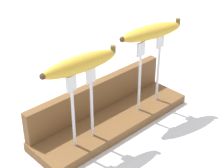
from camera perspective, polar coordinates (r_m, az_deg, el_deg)
The scene contains 7 objects.
ground_plane at distance 0.99m, azimuth 0.00°, elevation -6.21°, with size 3.00×3.00×0.00m, color silver.
wooden_board at distance 0.99m, azimuth 0.00°, elevation -5.65°, with size 0.45×0.13×0.02m, color brown.
board_backstop at distance 0.99m, azimuth -2.19°, elevation -1.77°, with size 0.45×0.02×0.08m, color brown.
fork_stand_left at distance 0.84m, azimuth -4.59°, elevation -2.61°, with size 0.08×0.01×0.18m.
fork_stand_right at distance 0.98m, azimuth 5.77°, elevation 2.66°, with size 0.10×0.01×0.20m.
banana_raised_left at distance 0.80m, azimuth -4.86°, elevation 3.09°, with size 0.19×0.05×0.04m.
banana_raised_right at distance 0.94m, azimuth 6.07°, elevation 7.94°, with size 0.19×0.07×0.04m.
Camera 1 is at (-0.56, -0.58, 0.58)m, focal length 59.74 mm.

